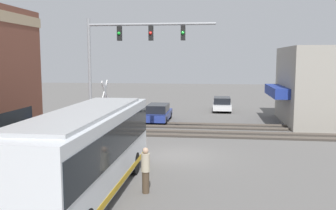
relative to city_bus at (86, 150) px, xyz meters
The scene contains 11 objects.
ground_plane 7.38m from the city_bus, 23.07° to the right, with size 120.00×120.00×0.00m, color #605E5B.
shop_building 23.37m from the city_bus, 37.94° to the right, with size 8.69×9.36×6.18m.
city_bus is the anchor object (origin of this frame).
traffic_signal_gantry 10.91m from the city_bus, ahead, with size 0.42×8.13×7.76m.
crossing_signal 11.35m from the city_bus, 13.31° to the left, with size 1.41×1.18×3.81m.
rail_track_near 13.01m from the city_bus, 12.55° to the right, with size 2.60×60.00×0.15m.
rail_track_far 16.12m from the city_bus, 10.07° to the right, with size 2.60×60.00×0.15m.
parked_car_blue 17.61m from the city_bus, ahead, with size 4.87×1.82×1.47m.
parked_car_white 25.47m from the city_bus, 12.26° to the right, with size 4.69×1.82×1.40m.
pedestrian_at_crossing 11.65m from the city_bus, 11.29° to the left, with size 0.34×0.34×1.68m.
pedestrian_near_bus 2.40m from the city_bus, 71.26° to the right, with size 0.34×0.34×1.82m.
Camera 1 is at (-19.73, -1.97, 5.19)m, focal length 40.00 mm.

